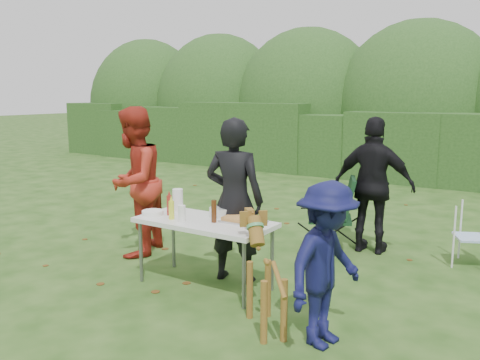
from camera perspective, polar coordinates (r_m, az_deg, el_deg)
The scene contains 20 objects.
ground at distance 5.89m, azimuth -5.21°, elevation -11.06°, with size 80.00×80.00×0.00m, color #1E4211.
hedge_row at distance 12.85m, azimuth 17.28°, elevation 3.82°, with size 22.00×1.40×1.70m, color #23471C.
shrub_backdrop at distance 14.34m, azimuth 19.18°, elevation 7.30°, with size 20.00×2.60×3.20m, color #3D6628.
folding_table at distance 5.50m, azimuth -4.00°, elevation -5.06°, with size 1.50×0.70×0.74m.
person_cook at distance 5.61m, azimuth -0.64°, elevation -2.29°, with size 0.67×0.44×1.83m, color black.
person_red_jacket at distance 6.66m, azimuth -11.80°, elevation -0.19°, with size 0.93×0.73×1.92m, color #A9281B.
person_black_puffy at distance 6.84m, azimuth 14.78°, elevation -0.60°, with size 1.05×0.44×1.79m, color black.
child at distance 4.29m, azimuth 9.68°, elevation -9.35°, with size 0.90×0.52×1.39m, color #0F103E.
dog at distance 4.57m, azimuth 2.96°, elevation -10.95°, with size 1.00×0.40×0.95m, color brown, non-canonical shape.
camping_chair at distance 6.83m, azimuth 10.09°, elevation -3.79°, with size 0.63×0.63×1.01m, color #123219, non-canonical shape.
lawn_chair at distance 6.81m, azimuth 24.84°, elevation -5.60°, with size 0.46×0.46×0.78m, color #598DD4, non-canonical shape.
food_tray at distance 5.39m, azimuth 0.38°, elevation -4.64°, with size 0.45×0.30×0.02m, color #B7B7BA.
focaccia_bread at distance 5.38m, azimuth 0.38°, elevation -4.36°, with size 0.40×0.26×0.04m, color #C08443.
mustard_bottle at distance 5.54m, azimuth -7.70°, elevation -3.37°, with size 0.06×0.06×0.20m, color yellow.
ketchup_bottle at distance 5.72m, azimuth -7.93°, elevation -2.84°, with size 0.06×0.06×0.22m, color maroon.
beer_bottle at distance 5.36m, azimuth -2.95°, elevation -3.52°, with size 0.06×0.06×0.24m, color #47230F.
paper_towel_roll at distance 5.89m, azimuth -7.00°, elevation -2.26°, with size 0.12×0.12×0.26m, color white.
cup_stack at distance 5.40m, azimuth -6.55°, elevation -3.78°, with size 0.08×0.08×0.18m, color white.
pasta_bowl at distance 5.62m, azimuth -2.16°, elevation -3.62°, with size 0.26×0.26×0.10m, color silver.
plate_stack at distance 5.78m, azimuth -9.78°, elevation -3.64°, with size 0.24×0.24×0.05m, color white.
Camera 1 is at (3.41, -4.32, 2.10)m, focal length 38.00 mm.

